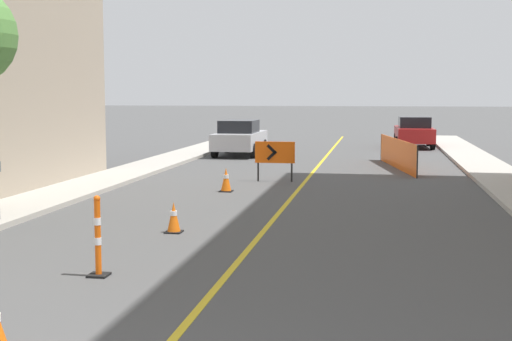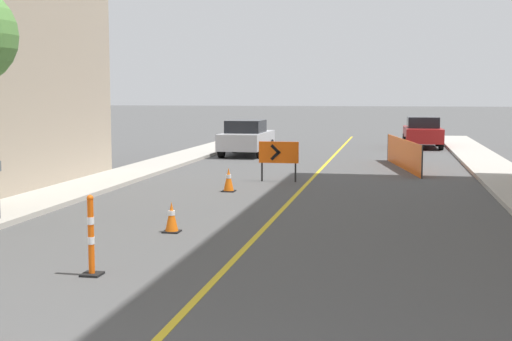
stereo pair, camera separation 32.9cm
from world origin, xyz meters
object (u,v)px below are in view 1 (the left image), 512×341
Objects in this scene: traffic_cone_second at (174,218)px; parked_car_curb_mid at (414,132)px; delineator_post_front at (98,241)px; parked_car_curb_near at (240,138)px; arrow_barricade_primary at (275,154)px; traffic_cone_third at (226,180)px.

traffic_cone_second is 0.14× the size of parked_car_curb_mid.
parked_car_curb_near reaches higher than delineator_post_front.
traffic_cone_second is at bearing -96.32° from arrow_barricade_primary.
traffic_cone_third is at bearing 90.37° from delineator_post_front.
traffic_cone_second is 0.49× the size of delineator_post_front.
arrow_barricade_primary is at bearing -109.78° from parked_car_curb_mid.
delineator_post_front is at bearing -84.22° from parked_car_curb_near.
traffic_cone_second is 0.49× the size of arrow_barricade_primary.
parked_car_curb_mid reaches higher than traffic_cone_third.
delineator_post_front reaches higher than traffic_cone_third.
traffic_cone_third is (-0.23, 6.03, 0.03)m from traffic_cone_second.
traffic_cone_third is 9.54m from delineator_post_front.
arrow_barricade_primary is at bearing -71.76° from parked_car_curb_near.
traffic_cone_second is 0.14× the size of parked_car_curb_near.
parked_car_curb_near reaches higher than traffic_cone_second.
delineator_post_front is 0.99× the size of arrow_barricade_primary.
traffic_cone_third is 11.84m from parked_car_curb_near.
arrow_barricade_primary is at bearing 67.86° from traffic_cone_third.
delineator_post_front is at bearing -92.69° from traffic_cone_second.
parked_car_curb_mid is at bearing 70.81° from arrow_barricade_primary.
traffic_cone_second is at bearing -105.29° from parked_car_curb_mid.
delineator_post_front is at bearing -103.91° from parked_car_curb_mid.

